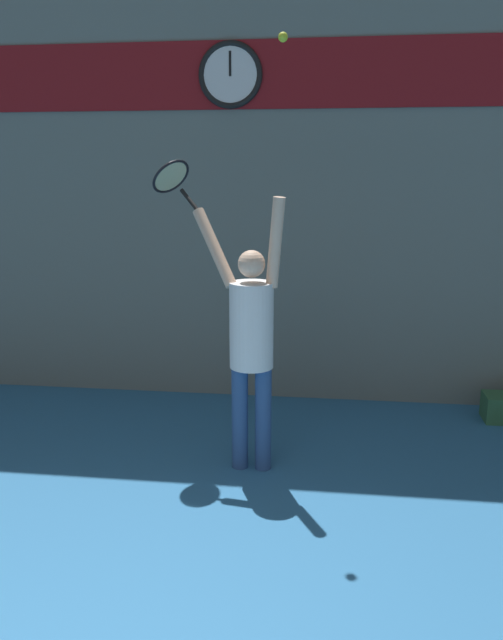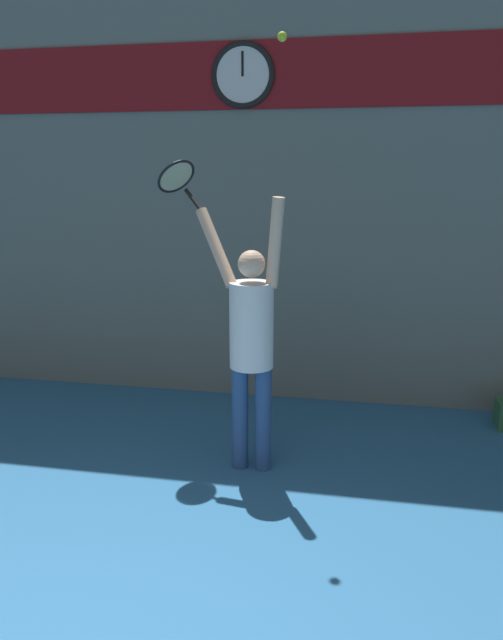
{
  "view_description": "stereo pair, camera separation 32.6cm",
  "coord_description": "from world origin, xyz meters",
  "px_view_note": "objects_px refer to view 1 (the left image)",
  "views": [
    {
      "loc": [
        1.15,
        -1.42,
        2.32
      ],
      "look_at": [
        0.58,
        3.14,
        1.22
      ],
      "focal_mm": 35.0,
      "sensor_mm": 36.0,
      "label": 1
    },
    {
      "loc": [
        1.47,
        -1.37,
        2.32
      ],
      "look_at": [
        0.58,
        3.14,
        1.22
      ],
      "focal_mm": 35.0,
      "sensor_mm": 36.0,
      "label": 2
    }
  ],
  "objects_px": {
    "tennis_racket": "(172,178)",
    "scoreboard_clock": "(230,75)",
    "tennis_ball": "(283,37)",
    "tennis_player": "(251,336)"
  },
  "relations": [
    {
      "from": "tennis_racket",
      "to": "scoreboard_clock",
      "type": "bearing_deg",
      "value": 76.78
    },
    {
      "from": "scoreboard_clock",
      "to": "tennis_ball",
      "type": "distance_m",
      "value": 1.78
    },
    {
      "from": "scoreboard_clock",
      "to": "tennis_ball",
      "type": "height_order",
      "value": "scoreboard_clock"
    },
    {
      "from": "tennis_racket",
      "to": "tennis_ball",
      "type": "height_order",
      "value": "tennis_ball"
    },
    {
      "from": "tennis_ball",
      "to": "tennis_player",
      "type": "bearing_deg",
      "value": 166.01
    },
    {
      "from": "tennis_player",
      "to": "tennis_racket",
      "type": "height_order",
      "value": "tennis_racket"
    },
    {
      "from": "scoreboard_clock",
      "to": "tennis_player",
      "type": "xyz_separation_m",
      "value": [
        0.4,
        -1.61,
        -2.12
      ]
    },
    {
      "from": "scoreboard_clock",
      "to": "tennis_ball",
      "type": "xyz_separation_m",
      "value": [
        0.62,
        -1.66,
        -0.01
      ]
    },
    {
      "from": "tennis_player",
      "to": "tennis_racket",
      "type": "relative_size",
      "value": 4.65
    },
    {
      "from": "scoreboard_clock",
      "to": "tennis_player",
      "type": "distance_m",
      "value": 2.69
    }
  ]
}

